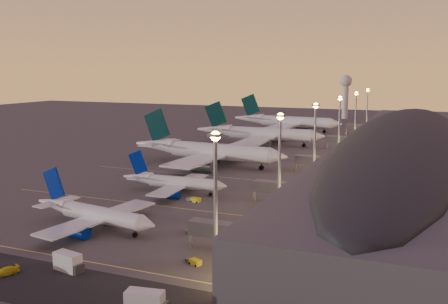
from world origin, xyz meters
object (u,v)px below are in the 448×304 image
baggage_tug_b (194,231)px  airliner_wide_near (207,151)px  baggage_tug_a (194,262)px  catering_truck_a (69,263)px  service_van_d (5,272)px  radar_tower (346,89)px  airliner_narrow_north (174,182)px  catering_truck_b (147,303)px  airliner_wide_mid (259,134)px  baggage_tug_c (194,200)px  airliner_narrow_south (93,214)px  airliner_wide_far (286,122)px

baggage_tug_b → airliner_wide_near: bearing=87.2°
airliner_wide_near → baggage_tug_a: airliner_wide_near is taller
catering_truck_a → service_van_d: 11.08m
radar_tower → airliner_wide_near: bearing=-95.2°
airliner_narrow_north → baggage_tug_a: (30.19, -47.84, -2.69)m
baggage_tug_b → catering_truck_b: (9.85, -36.38, 1.18)m
baggage_tug_a → airliner_wide_mid: bearing=126.1°
airliner_wide_near → catering_truck_b: 119.40m
airliner_narrow_north → baggage_tug_a: 56.63m
airliner_wide_mid → baggage_tug_c: airliner_wide_mid is taller
airliner_narrow_south → baggage_tug_a: airliner_narrow_south is taller
baggage_tug_b → airliner_wide_mid: bearing=77.3°
airliner_wide_mid → catering_truck_a: 162.44m
baggage_tug_a → baggage_tug_b: 17.95m
airliner_wide_mid → baggage_tug_c: bearing=-81.9°
airliner_narrow_north → service_van_d: (1.27, -65.58, -2.48)m
airliner_narrow_north → radar_tower: (9.53, 250.38, 18.71)m
baggage_tug_b → catering_truck_a: catering_truck_a is taller
airliner_wide_near → catering_truck_a: size_ratio=10.45×
airliner_narrow_south → baggage_tug_a: (31.33, -10.69, -2.93)m
airliner_wide_near → baggage_tug_a: size_ratio=17.63×
airliner_wide_far → service_van_d: airliner_wide_far is taller
catering_truck_b → baggage_tug_a: bearing=86.1°
catering_truck_a → catering_truck_b: (21.75, -8.54, 0.09)m
baggage_tug_a → service_van_d: (-28.92, -17.74, 0.21)m
airliner_narrow_south → radar_tower: bearing=96.3°
airliner_wide_mid → baggage_tug_a: (38.05, -149.68, -4.90)m
airliner_wide_near → catering_truck_b: airliner_wide_near is taller
airliner_narrow_north → airliner_wide_far: airliner_wide_far is taller
airliner_narrow_north → airliner_wide_near: (-9.17, 43.87, 2.25)m
baggage_tug_a → catering_truck_a: size_ratio=0.59×
radar_tower → baggage_tug_a: radar_tower is taller
catering_truck_b → airliner_wide_mid: bearing=93.5°
airliner_wide_mid → airliner_narrow_south: bearing=-88.6°
airliner_wide_near → radar_tower: radar_tower is taller
baggage_tug_a → baggage_tug_c: bearing=137.9°
baggage_tug_a → airliner_narrow_south: bearing=-177.0°
baggage_tug_a → catering_truck_a: (-19.69, -11.68, 1.10)m
baggage_tug_a → baggage_tug_b: baggage_tug_b is taller
baggage_tug_c → airliner_narrow_south: bearing=-100.8°
airliner_narrow_south → airliner_wide_mid: bearing=101.2°
baggage_tug_a → airliner_wide_near: bearing=135.1°
airliner_wide_near → baggage_tug_c: bearing=-65.3°
airliner_wide_near → airliner_wide_mid: (1.32, 57.97, -0.05)m
radar_tower → baggage_tug_c: (0.79, -257.61, -21.32)m
airliner_narrow_north → service_van_d: size_ratio=7.24×
airliner_narrow_south → airliner_wide_far: bearing=101.1°
airliner_wide_mid → radar_tower: radar_tower is taller
airliner_narrow_north → radar_tower: radar_tower is taller
airliner_wide_near → airliner_narrow_north: bearing=-74.3°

